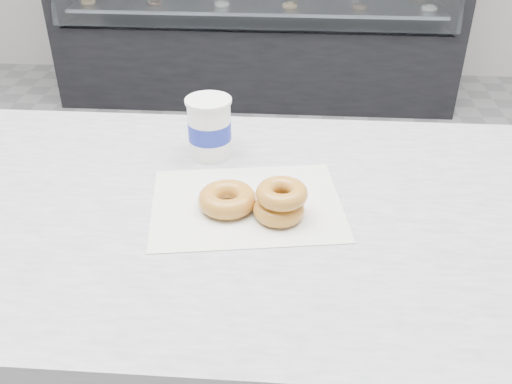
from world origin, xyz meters
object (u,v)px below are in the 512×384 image
display_case (258,16)px  donut_single (227,199)px  coffee_cup (209,127)px  counter (173,370)px  donut_stack (280,202)px

display_case → donut_single: (0.14, -2.73, 0.43)m
donut_single → coffee_cup: 0.21m
counter → donut_single: (0.14, -0.01, 0.47)m
display_case → coffee_cup: display_case is taller
counter → coffee_cup: 0.55m
donut_single → counter: bearing=177.4°
display_case → donut_single: display_case is taller
counter → donut_stack: bearing=-6.6°
donut_single → coffee_cup: (-0.06, 0.20, 0.04)m
display_case → donut_stack: 2.79m
display_case → donut_stack: display_case is taller
donut_stack → coffee_cup: bearing=125.0°
donut_stack → donut_single: bearing=167.7°
display_case → donut_stack: bearing=-85.2°
donut_stack → counter: bearing=173.4°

